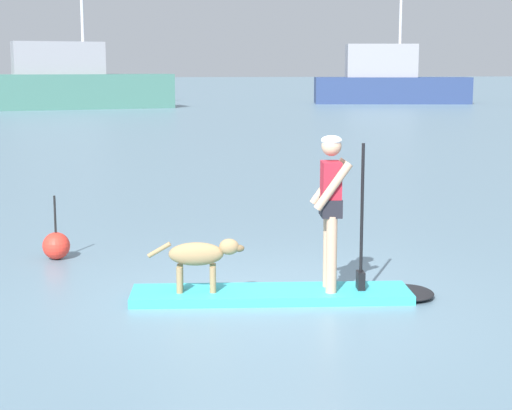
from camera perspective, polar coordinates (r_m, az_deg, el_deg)
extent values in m
plane|color=slate|center=(9.43, 1.02, -6.39)|extent=(400.00, 400.00, 0.00)
cube|color=#33B2BF|center=(9.42, 1.02, -6.09)|extent=(3.17, 1.07, 0.10)
ellipsoid|color=black|center=(9.64, 10.34, -5.88)|extent=(0.64, 0.73, 0.10)
cylinder|color=tan|center=(9.49, 4.94, -3.03)|extent=(0.12, 0.12, 0.86)
cylinder|color=tan|center=(9.24, 5.15, -3.38)|extent=(0.12, 0.12, 0.86)
cube|color=black|center=(9.27, 5.09, -0.14)|extent=(0.26, 0.38, 0.20)
cube|color=#B21E2D|center=(9.23, 5.11, 1.16)|extent=(0.24, 0.36, 0.58)
sphere|color=tan|center=(9.18, 5.15, 4.01)|extent=(0.22, 0.22, 0.22)
ellipsoid|color=white|center=(9.17, 5.16, 4.39)|extent=(0.23, 0.23, 0.11)
cylinder|color=tan|center=(9.41, 4.96, 1.60)|extent=(0.43, 0.14, 0.54)
cylinder|color=tan|center=(9.04, 5.27, 1.28)|extent=(0.43, 0.14, 0.54)
cylinder|color=black|center=(9.34, 7.21, -0.82)|extent=(0.04, 0.04, 1.64)
cube|color=black|center=(9.49, 7.12, -5.10)|extent=(0.10, 0.19, 0.20)
ellipsoid|color=#997A51|center=(9.28, -4.09, -3.34)|extent=(0.63, 0.29, 0.26)
ellipsoid|color=#997A51|center=(9.27, -1.84, -2.85)|extent=(0.24, 0.19, 0.18)
ellipsoid|color=brown|center=(9.27, -1.16, -2.96)|extent=(0.13, 0.09, 0.08)
cylinder|color=#997A51|center=(9.29, -6.59, -3.05)|extent=(0.27, 0.08, 0.18)
cylinder|color=#997A51|center=(9.42, -2.95, -4.86)|extent=(0.07, 0.07, 0.29)
cylinder|color=#997A51|center=(9.27, -2.95, -5.10)|extent=(0.07, 0.07, 0.29)
cylinder|color=#997A51|center=(9.43, -5.18, -4.88)|extent=(0.07, 0.07, 0.29)
cylinder|color=#997A51|center=(9.28, -5.22, -5.11)|extent=(0.07, 0.07, 0.29)
cube|color=#3F7266|center=(52.88, -12.22, 7.54)|extent=(12.26, 4.90, 2.11)
cube|color=gray|center=(52.91, -13.28, 9.70)|extent=(5.67, 2.93, 1.94)
cylinder|color=silver|center=(52.91, -13.29, 9.95)|extent=(4.14, 1.00, 0.14)
cube|color=navy|center=(60.31, 9.19, 7.71)|extent=(11.14, 5.03, 1.83)
cube|color=gray|center=(60.04, 8.50, 9.68)|extent=(5.18, 3.16, 2.28)
cylinder|color=silver|center=(60.64, 9.84, 13.57)|extent=(0.20, 0.20, 10.59)
cylinder|color=silver|center=(60.04, 8.50, 9.73)|extent=(3.72, 0.85, 0.14)
sphere|color=red|center=(11.59, -13.42, -2.72)|extent=(0.37, 0.37, 0.37)
cylinder|color=black|center=(11.51, -13.50, -0.60)|extent=(0.03, 0.03, 0.50)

